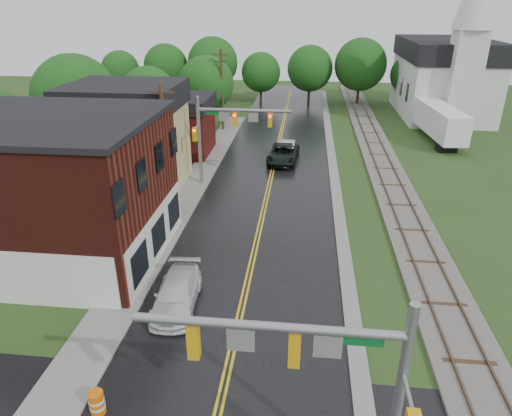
% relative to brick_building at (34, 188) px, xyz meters
% --- Properties ---
extents(main_road, '(10.00, 90.00, 0.02)m').
position_rel_brick_building_xyz_m(main_road, '(12.48, 15.00, -4.15)').
color(main_road, black).
rests_on(main_road, ground).
extents(curb_right, '(0.80, 70.00, 0.12)m').
position_rel_brick_building_xyz_m(curb_right, '(17.88, 20.00, -4.15)').
color(curb_right, gray).
rests_on(curb_right, ground).
extents(sidewalk_left, '(2.40, 50.00, 0.12)m').
position_rel_brick_building_xyz_m(sidewalk_left, '(6.28, 10.00, -4.15)').
color(sidewalk_left, gray).
rests_on(sidewalk_left, ground).
extents(brick_building, '(14.30, 10.30, 8.30)m').
position_rel_brick_building_xyz_m(brick_building, '(0.00, 0.00, 0.00)').
color(brick_building, '#47150F').
rests_on(brick_building, ground).
extents(yellow_house, '(8.00, 7.00, 6.40)m').
position_rel_brick_building_xyz_m(yellow_house, '(1.48, 11.00, -0.95)').
color(yellow_house, tan).
rests_on(yellow_house, ground).
extents(darkred_building, '(7.00, 6.00, 4.40)m').
position_rel_brick_building_xyz_m(darkred_building, '(2.48, 20.00, -1.95)').
color(darkred_building, '#3F0F0C').
rests_on(darkred_building, ground).
extents(church, '(10.40, 18.40, 20.00)m').
position_rel_brick_building_xyz_m(church, '(32.48, 38.74, 1.68)').
color(church, silver).
rests_on(church, ground).
extents(railroad, '(3.20, 80.00, 0.30)m').
position_rel_brick_building_xyz_m(railroad, '(22.48, 20.00, -4.05)').
color(railroad, '#59544C').
rests_on(railroad, ground).
extents(traffic_signal_near, '(7.34, 0.30, 7.20)m').
position_rel_brick_building_xyz_m(traffic_signal_near, '(15.96, -13.00, 0.82)').
color(traffic_signal_near, gray).
rests_on(traffic_signal_near, ground).
extents(traffic_signal_far, '(7.34, 0.43, 7.20)m').
position_rel_brick_building_xyz_m(traffic_signal_far, '(9.01, 12.00, 0.82)').
color(traffic_signal_far, gray).
rests_on(traffic_signal_far, ground).
extents(utility_pole_b, '(1.80, 0.28, 9.00)m').
position_rel_brick_building_xyz_m(utility_pole_b, '(5.68, 7.00, 0.57)').
color(utility_pole_b, '#382616').
rests_on(utility_pole_b, ground).
extents(utility_pole_c, '(1.80, 0.28, 9.00)m').
position_rel_brick_building_xyz_m(utility_pole_c, '(5.68, 29.00, 0.57)').
color(utility_pole_c, '#382616').
rests_on(utility_pole_c, ground).
extents(tree_left_b, '(7.60, 7.60, 9.69)m').
position_rel_brick_building_xyz_m(tree_left_b, '(-5.36, 16.90, 1.57)').
color(tree_left_b, black).
rests_on(tree_left_b, ground).
extents(tree_left_c, '(6.00, 6.00, 7.65)m').
position_rel_brick_building_xyz_m(tree_left_c, '(-1.36, 24.90, 0.36)').
color(tree_left_c, black).
rests_on(tree_left_c, ground).
extents(tree_left_e, '(6.40, 6.40, 8.16)m').
position_rel_brick_building_xyz_m(tree_left_e, '(3.64, 30.90, 0.66)').
color(tree_left_e, black).
rests_on(tree_left_e, ground).
extents(suv_dark, '(2.98, 5.80, 1.57)m').
position_rel_brick_building_xyz_m(suv_dark, '(13.28, 18.35, -3.37)').
color(suv_dark, black).
rests_on(suv_dark, ground).
extents(sedan_silver, '(1.61, 4.46, 1.46)m').
position_rel_brick_building_xyz_m(sedan_silver, '(13.50, 19.93, -3.42)').
color(sedan_silver, silver).
rests_on(sedan_silver, ground).
extents(pickup_white, '(2.28, 4.98, 1.41)m').
position_rel_brick_building_xyz_m(pickup_white, '(9.28, -4.35, -3.45)').
color(pickup_white, silver).
rests_on(pickup_white, ground).
extents(semi_trailer, '(3.47, 11.57, 3.65)m').
position_rel_brick_building_xyz_m(semi_trailer, '(29.35, 27.56, -1.97)').
color(semi_trailer, black).
rests_on(semi_trailer, ground).
extents(construction_barrel, '(0.61, 0.61, 0.99)m').
position_rel_brick_building_xyz_m(construction_barrel, '(8.08, -11.00, -3.65)').
color(construction_barrel, orange).
rests_on(construction_barrel, ground).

